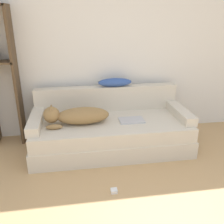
{
  "coord_description": "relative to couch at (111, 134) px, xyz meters",
  "views": [
    {
      "loc": [
        -0.55,
        -1.02,
        1.67
      ],
      "look_at": [
        -0.11,
        1.81,
        0.55
      ],
      "focal_mm": 40.0,
      "sensor_mm": 36.0,
      "label": 1
    }
  ],
  "objects": [
    {
      "name": "couch_backrest",
      "position": [
        0.0,
        0.39,
        0.37
      ],
      "size": [
        1.97,
        0.15,
        0.34
      ],
      "color": "beige",
      "rests_on": "couch"
    },
    {
      "name": "bookshelf",
      "position": [
        -1.37,
        0.41,
        0.8
      ],
      "size": [
        0.39,
        0.26,
        1.79
      ],
      "color": "#4C3823",
      "rests_on": "ground_plane"
    },
    {
      "name": "couch_arm_right",
      "position": [
        0.93,
        -0.01,
        0.26
      ],
      "size": [
        0.15,
        0.73,
        0.11
      ],
      "color": "beige",
      "rests_on": "couch"
    },
    {
      "name": "dog",
      "position": [
        -0.43,
        -0.04,
        0.31
      ],
      "size": [
        0.8,
        0.3,
        0.26
      ],
      "color": "olive",
      "rests_on": "couch"
    },
    {
      "name": "wall_back",
      "position": [
        0.11,
        0.59,
        1.15
      ],
      "size": [
        7.57,
        0.06,
        2.7
      ],
      "color": "silver",
      "rests_on": "ground_plane"
    },
    {
      "name": "throw_pillow",
      "position": [
        0.12,
        0.38,
        0.6
      ],
      "size": [
        0.47,
        0.16,
        0.12
      ],
      "color": "#335199",
      "rests_on": "couch_backrest"
    },
    {
      "name": "couch_arm_left",
      "position": [
        -0.93,
        -0.01,
        0.26
      ],
      "size": [
        0.15,
        0.73,
        0.11
      ],
      "color": "beige",
      "rests_on": "couch"
    },
    {
      "name": "power_adapter",
      "position": [
        -0.11,
        -0.91,
        -0.18
      ],
      "size": [
        0.07,
        0.07,
        0.03
      ],
      "color": "silver",
      "rests_on": "ground_plane"
    },
    {
      "name": "couch",
      "position": [
        0.0,
        0.0,
        0.0
      ],
      "size": [
        2.01,
        0.92,
        0.4
      ],
      "color": "beige",
      "rests_on": "ground_plane"
    },
    {
      "name": "laptop",
      "position": [
        0.26,
        -0.06,
        0.21
      ],
      "size": [
        0.32,
        0.21,
        0.02
      ],
      "rotation": [
        0.0,
        0.0,
        0.0
      ],
      "color": "#B7B7BC",
      "rests_on": "couch"
    }
  ]
}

